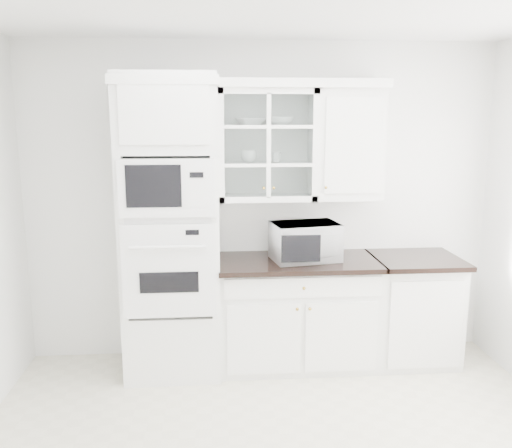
{
  "coord_description": "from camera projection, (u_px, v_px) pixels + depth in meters",
  "views": [
    {
      "loc": [
        -0.41,
        -2.85,
        2.08
      ],
      "look_at": [
        -0.1,
        1.05,
        1.3
      ],
      "focal_mm": 38.0,
      "sensor_mm": 36.0,
      "label": 1
    }
  ],
  "objects": [
    {
      "name": "oven_column",
      "position": [
        171.0,
        229.0,
        4.32
      ],
      "size": [
        0.76,
        0.68,
        2.4
      ],
      "color": "white",
      "rests_on": "ground"
    },
    {
      "name": "bowl_a",
      "position": [
        250.0,
        121.0,
        4.36
      ],
      "size": [
        0.3,
        0.3,
        0.06
      ],
      "primitive_type": "imported",
      "rotation": [
        0.0,
        0.0,
        0.28
      ],
      "color": "white",
      "rests_on": "upper_cabinet_glass"
    },
    {
      "name": "upper_cabinet_solid",
      "position": [
        348.0,
        145.0,
        4.47
      ],
      "size": [
        0.55,
        0.33,
        0.9
      ],
      "primitive_type": "cube",
      "color": "white",
      "rests_on": "room_shell"
    },
    {
      "name": "bowl_b",
      "position": [
        280.0,
        121.0,
        4.4
      ],
      "size": [
        0.27,
        0.27,
        0.07
      ],
      "primitive_type": "imported",
      "rotation": [
        0.0,
        0.0,
        -0.29
      ],
      "color": "white",
      "rests_on": "upper_cabinet_glass"
    },
    {
      "name": "room_shell",
      "position": [
        280.0,
        166.0,
        3.3
      ],
      "size": [
        4.0,
        3.5,
        2.7
      ],
      "color": "white",
      "rests_on": "ground"
    },
    {
      "name": "base_cabinet_run",
      "position": [
        297.0,
        311.0,
        4.57
      ],
      "size": [
        1.32,
        0.67,
        0.92
      ],
      "color": "white",
      "rests_on": "ground"
    },
    {
      "name": "upper_cabinet_glass",
      "position": [
        267.0,
        145.0,
        4.42
      ],
      "size": [
        0.8,
        0.33,
        0.9
      ],
      "color": "white",
      "rests_on": "room_shell"
    },
    {
      "name": "countertop_microwave",
      "position": [
        305.0,
        241.0,
        4.45
      ],
      "size": [
        0.6,
        0.52,
        0.31
      ],
      "primitive_type": "imported",
      "rotation": [
        0.0,
        0.0,
        3.31
      ],
      "color": "white",
      "rests_on": "base_cabinet_run"
    },
    {
      "name": "crown_molding",
      "position": [
        254.0,
        84.0,
        4.29
      ],
      "size": [
        2.14,
        0.38,
        0.07
      ],
      "primitive_type": "cube",
      "color": "white",
      "rests_on": "room_shell"
    },
    {
      "name": "extra_base_cabinet",
      "position": [
        412.0,
        308.0,
        4.65
      ],
      "size": [
        0.72,
        0.67,
        0.92
      ],
      "color": "white",
      "rests_on": "ground"
    },
    {
      "name": "cup_a",
      "position": [
        249.0,
        156.0,
        4.42
      ],
      "size": [
        0.13,
        0.13,
        0.1
      ],
      "primitive_type": "imported",
      "rotation": [
        0.0,
        0.0,
        -0.05
      ],
      "color": "white",
      "rests_on": "upper_cabinet_glass"
    },
    {
      "name": "cup_b",
      "position": [
        276.0,
        157.0,
        4.45
      ],
      "size": [
        0.12,
        0.12,
        0.09
      ],
      "primitive_type": "imported",
      "rotation": [
        0.0,
        0.0,
        0.22
      ],
      "color": "white",
      "rests_on": "upper_cabinet_glass"
    }
  ]
}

